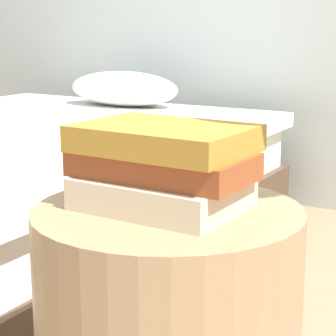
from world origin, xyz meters
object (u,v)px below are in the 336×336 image
at_px(book_rust, 162,165).
at_px(book_ochre, 164,138).
at_px(bed, 8,190).
at_px(book_cream, 161,193).

bearing_deg(book_rust, book_ochre, 89.91).
xyz_separation_m(bed, book_ochre, (1.21, -0.79, 0.43)).
distance_m(bed, book_rust, 1.50).
height_order(bed, book_rust, book_rust).
relative_size(book_cream, book_ochre, 0.94).
xyz_separation_m(book_cream, book_rust, (0.00, 0.00, 0.05)).
relative_size(bed, book_cream, 8.06).
bearing_deg(book_cream, book_rust, 47.83).
distance_m(book_rust, book_ochre, 0.04).
height_order(book_rust, book_ochre, book_ochre).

